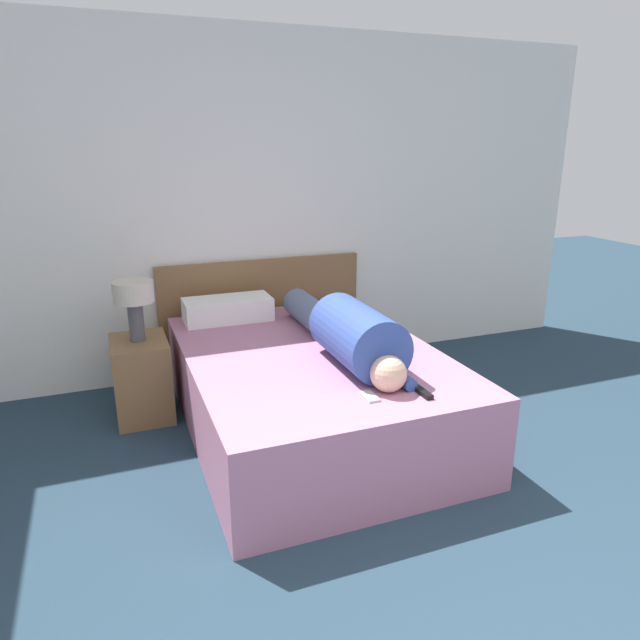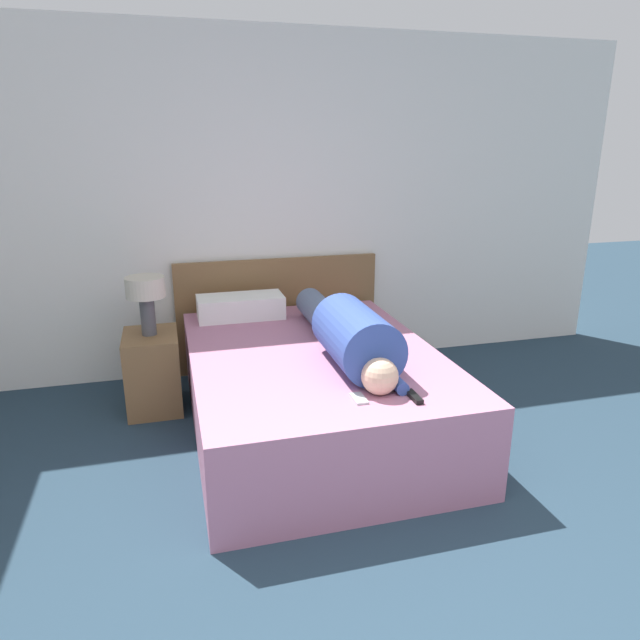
# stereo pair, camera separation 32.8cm
# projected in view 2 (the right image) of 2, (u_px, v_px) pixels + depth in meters

# --- Properties ---
(wall_back) EXTENTS (6.01, 0.06, 2.60)m
(wall_back) POSITION_uv_depth(u_px,v_px,m) (266.00, 208.00, 4.43)
(wall_back) COLOR white
(wall_back) RESTS_ON ground_plane
(bed) EXTENTS (1.51, 2.08, 0.54)m
(bed) POSITION_uv_depth(u_px,v_px,m) (314.00, 390.00, 3.65)
(bed) COLOR #B2708E
(bed) RESTS_ON ground_plane
(headboard) EXTENTS (1.63, 0.04, 0.91)m
(headboard) POSITION_uv_depth(u_px,v_px,m) (279.00, 314.00, 4.63)
(headboard) COLOR brown
(headboard) RESTS_ON ground_plane
(nightstand) EXTENTS (0.36, 0.47, 0.54)m
(nightstand) POSITION_uv_depth(u_px,v_px,m) (153.00, 371.00, 3.94)
(nightstand) COLOR brown
(nightstand) RESTS_ON ground_plane
(table_lamp) EXTENTS (0.26, 0.26, 0.40)m
(table_lamp) POSITION_uv_depth(u_px,v_px,m) (146.00, 293.00, 3.78)
(table_lamp) COLOR #4C4C51
(table_lamp) RESTS_ON nightstand
(person_lying) EXTENTS (0.36, 1.58, 0.36)m
(person_lying) POSITION_uv_depth(u_px,v_px,m) (348.00, 333.00, 3.42)
(person_lying) COLOR #DBB293
(person_lying) RESTS_ON bed
(pillow_near_headboard) EXTENTS (0.63, 0.29, 0.17)m
(pillow_near_headboard) POSITION_uv_depth(u_px,v_px,m) (241.00, 307.00, 4.23)
(pillow_near_headboard) COLOR white
(pillow_near_headboard) RESTS_ON bed
(tv_remote) EXTENTS (0.04, 0.15, 0.02)m
(tv_remote) POSITION_uv_depth(u_px,v_px,m) (414.00, 397.00, 2.90)
(tv_remote) COLOR black
(tv_remote) RESTS_ON bed
(cell_phone) EXTENTS (0.06, 0.13, 0.01)m
(cell_phone) POSITION_uv_depth(u_px,v_px,m) (359.00, 398.00, 2.89)
(cell_phone) COLOR #B2B7BC
(cell_phone) RESTS_ON bed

